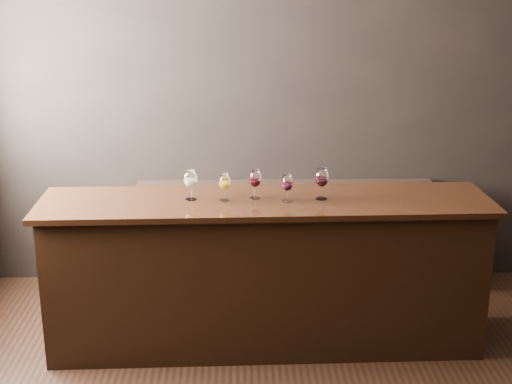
{
  "coord_description": "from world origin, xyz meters",
  "views": [
    {
      "loc": [
        -0.41,
        -3.11,
        2.38
      ],
      "look_at": [
        -0.31,
        1.16,
        1.05
      ],
      "focal_mm": 50.0,
      "sensor_mm": 36.0,
      "label": 1
    }
  ],
  "objects_px": {
    "back_bar_shelf": "(285,237)",
    "glass_red_b": "(287,183)",
    "glass_red_a": "(255,179)",
    "glass_amber": "(224,182)",
    "bar_counter": "(265,275)",
    "glass_white": "(190,180)",
    "glass_red_c": "(322,178)"
  },
  "relations": [
    {
      "from": "back_bar_shelf",
      "to": "glass_red_b",
      "type": "height_order",
      "value": "glass_red_b"
    },
    {
      "from": "glass_red_a",
      "to": "glass_red_b",
      "type": "height_order",
      "value": "glass_red_a"
    },
    {
      "from": "back_bar_shelf",
      "to": "glass_red_b",
      "type": "xyz_separation_m",
      "value": [
        -0.05,
        -0.91,
        0.71
      ]
    },
    {
      "from": "glass_amber",
      "to": "glass_red_b",
      "type": "bearing_deg",
      "value": -4.26
    },
    {
      "from": "back_bar_shelf",
      "to": "glass_amber",
      "type": "relative_size",
      "value": 13.1
    },
    {
      "from": "back_bar_shelf",
      "to": "glass_red_a",
      "type": "relative_size",
      "value": 12.32
    },
    {
      "from": "bar_counter",
      "to": "glass_red_b",
      "type": "height_order",
      "value": "glass_red_b"
    },
    {
      "from": "glass_amber",
      "to": "glass_red_b",
      "type": "height_order",
      "value": "glass_amber"
    },
    {
      "from": "back_bar_shelf",
      "to": "glass_white",
      "type": "xyz_separation_m",
      "value": [
        -0.66,
        -0.86,
        0.72
      ]
    },
    {
      "from": "bar_counter",
      "to": "glass_red_b",
      "type": "relative_size",
      "value": 15.99
    },
    {
      "from": "back_bar_shelf",
      "to": "glass_red_c",
      "type": "relative_size",
      "value": 11.3
    },
    {
      "from": "bar_counter",
      "to": "glass_red_c",
      "type": "bearing_deg",
      "value": -0.48
    },
    {
      "from": "glass_red_b",
      "to": "glass_red_c",
      "type": "distance_m",
      "value": 0.23
    },
    {
      "from": "back_bar_shelf",
      "to": "glass_red_c",
      "type": "height_order",
      "value": "glass_red_c"
    },
    {
      "from": "glass_white",
      "to": "glass_amber",
      "type": "xyz_separation_m",
      "value": [
        0.21,
        -0.02,
        -0.01
      ]
    },
    {
      "from": "glass_white",
      "to": "glass_amber",
      "type": "height_order",
      "value": "glass_white"
    },
    {
      "from": "glass_amber",
      "to": "glass_red_a",
      "type": "height_order",
      "value": "glass_red_a"
    },
    {
      "from": "bar_counter",
      "to": "glass_amber",
      "type": "bearing_deg",
      "value": -179.04
    },
    {
      "from": "glass_white",
      "to": "glass_amber",
      "type": "distance_m",
      "value": 0.21
    },
    {
      "from": "glass_white",
      "to": "glass_red_c",
      "type": "height_order",
      "value": "glass_red_c"
    },
    {
      "from": "glass_red_a",
      "to": "back_bar_shelf",
      "type": "bearing_deg",
      "value": 73.37
    },
    {
      "from": "glass_red_c",
      "to": "glass_amber",
      "type": "bearing_deg",
      "value": -178.59
    },
    {
      "from": "glass_red_c",
      "to": "back_bar_shelf",
      "type": "bearing_deg",
      "value": 100.81
    },
    {
      "from": "glass_white",
      "to": "glass_red_a",
      "type": "xyz_separation_m",
      "value": [
        0.4,
        0.02,
        -0.01
      ]
    },
    {
      "from": "glass_red_a",
      "to": "glass_amber",
      "type": "bearing_deg",
      "value": -168.27
    },
    {
      "from": "back_bar_shelf",
      "to": "glass_amber",
      "type": "distance_m",
      "value": 1.22
    },
    {
      "from": "bar_counter",
      "to": "glass_amber",
      "type": "relative_size",
      "value": 15.87
    },
    {
      "from": "back_bar_shelf",
      "to": "glass_red_a",
      "type": "distance_m",
      "value": 1.14
    },
    {
      "from": "glass_white",
      "to": "glass_red_c",
      "type": "relative_size",
      "value": 0.96
    },
    {
      "from": "bar_counter",
      "to": "back_bar_shelf",
      "type": "xyz_separation_m",
      "value": [
        0.19,
        0.87,
        -0.07
      ]
    },
    {
      "from": "bar_counter",
      "to": "glass_white",
      "type": "bearing_deg",
      "value": 177.3
    },
    {
      "from": "glass_amber",
      "to": "glass_red_c",
      "type": "xyz_separation_m",
      "value": [
        0.61,
        0.02,
        0.02
      ]
    }
  ]
}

